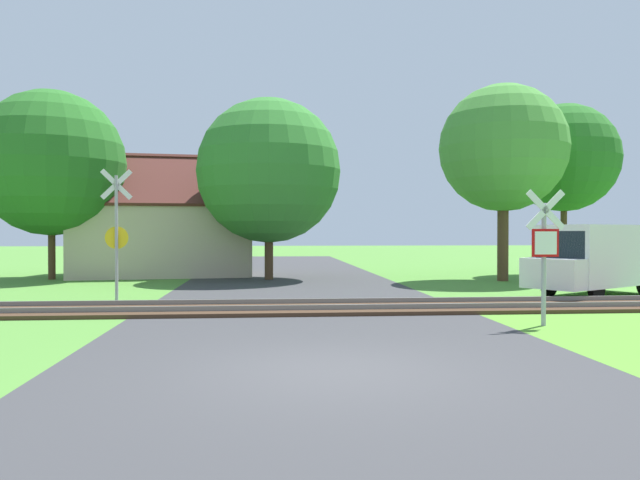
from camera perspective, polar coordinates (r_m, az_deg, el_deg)
name	(u,v)px	position (r m, az deg, el deg)	size (l,w,h in m)	color
ground_plane	(333,371)	(9.25, 1.21, -11.91)	(160.00, 160.00, 0.00)	#4C8433
road_asphalt	(321,346)	(11.20, 0.11, -9.66)	(8.38, 80.00, 0.01)	#38383A
rail_track	(304,308)	(16.19, -1.47, -6.23)	(60.00, 2.60, 0.22)	#422D1E
stop_sign_near	(545,248)	(14.21, 19.84, -0.72)	(0.88, 0.15, 2.93)	#9E9EA5
crossing_sign_far	(116,229)	(18.50, -18.11, 0.96)	(0.87, 0.18, 3.80)	#9E9EA5
house	(163,236)	(29.93, -14.17, 0.38)	(8.82, 6.56, 5.64)	#C6B293
tree_left	(51,163)	(28.90, -23.36, 6.47)	(6.15, 6.15, 8.01)	#513823
tree_center	(269,171)	(26.59, -4.70, 6.32)	(6.10, 6.10, 7.66)	#513823
tree_far	(564,158)	(31.12, 21.42, 6.99)	(4.96, 4.96, 7.92)	#513823
tree_right	(503,148)	(26.88, 16.41, 8.04)	(5.21, 5.21, 8.07)	#513823
mail_truck	(594,257)	(21.49, 23.80, -1.41)	(5.14, 4.15, 2.24)	white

